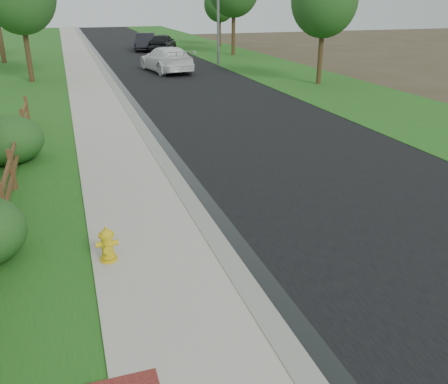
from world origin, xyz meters
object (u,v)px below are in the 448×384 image
object	(u,v)px
ranch_fence	(8,185)
dark_car_mid	(163,42)
fire_hydrant	(107,245)
white_suv	(166,59)

from	to	relation	value
ranch_fence	dark_car_mid	xyz separation A→B (m)	(10.27, 33.07, 0.18)
ranch_fence	fire_hydrant	bearing A→B (deg)	-59.41
ranch_fence	fire_hydrant	world-z (taller)	ranch_fence
ranch_fence	fire_hydrant	distance (m)	3.74
fire_hydrant	dark_car_mid	size ratio (longest dim) A/B	0.15
fire_hydrant	white_suv	xyz separation A→B (m)	(6.06, 23.65, 0.41)
dark_car_mid	ranch_fence	bearing A→B (deg)	96.63
ranch_fence	dark_car_mid	distance (m)	34.63
fire_hydrant	white_suv	size ratio (longest dim) A/B	0.12
dark_car_mid	white_suv	bearing A→B (deg)	103.52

